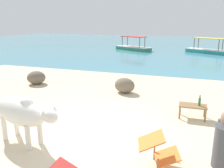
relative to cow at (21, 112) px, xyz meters
The scene contains 10 objects.
sand_beach 1.63m from the cow, 30.09° to the left, with size 18.00×14.00×0.04m, color beige.
water_surface 22.77m from the cow, 86.86° to the left, with size 60.00×36.00×0.03m, color teal.
cow is the anchor object (origin of this frame).
low_bench_table 4.54m from the cow, 36.84° to the left, with size 0.77×0.45×0.39m.
bottle 4.68m from the cow, 35.79° to the left, with size 0.07×0.07×0.30m.
deck_chair_near 3.07m from the cow, ahead, with size 0.88×0.72×0.68m.
shore_rock_large 4.63m from the cow, 76.03° to the left, with size 0.81×0.64×0.58m, color #756651.
shore_rock_medium 5.35m from the cow, 123.08° to the left, with size 0.80×0.78×0.57m, color #6B5B4C.
boat_teal 18.74m from the cow, 75.53° to the left, with size 3.79×2.72×1.29m.
boat_green 18.32m from the cow, 96.14° to the left, with size 3.80×2.67×1.29m.
Camera 1 is at (2.25, -4.71, 2.74)m, focal length 37.93 mm.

